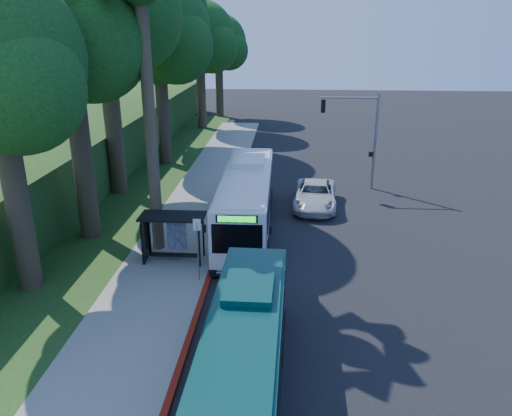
# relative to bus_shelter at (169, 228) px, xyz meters

# --- Properties ---
(ground) EXTENTS (140.00, 140.00, 0.00)m
(ground) POSITION_rel_bus_shelter_xyz_m (7.26, 2.86, -1.81)
(ground) COLOR black
(ground) RESTS_ON ground
(sidewalk) EXTENTS (4.50, 70.00, 0.12)m
(sidewalk) POSITION_rel_bus_shelter_xyz_m (-0.04, 2.86, -1.75)
(sidewalk) COLOR gray
(sidewalk) RESTS_ON ground
(red_curb) EXTENTS (0.25, 30.00, 0.13)m
(red_curb) POSITION_rel_bus_shelter_xyz_m (2.26, -1.14, -1.74)
(red_curb) COLOR maroon
(red_curb) RESTS_ON ground
(grass_verge) EXTENTS (8.00, 70.00, 0.06)m
(grass_verge) POSITION_rel_bus_shelter_xyz_m (-5.74, 7.86, -1.78)
(grass_verge) COLOR #234719
(grass_verge) RESTS_ON ground
(bus_shelter) EXTENTS (3.20, 1.51, 2.55)m
(bus_shelter) POSITION_rel_bus_shelter_xyz_m (0.00, 0.00, 0.00)
(bus_shelter) COLOR black
(bus_shelter) RESTS_ON ground
(stop_sign_pole) EXTENTS (0.35, 0.06, 3.17)m
(stop_sign_pole) POSITION_rel_bus_shelter_xyz_m (1.86, -2.14, 0.28)
(stop_sign_pole) COLOR gray
(stop_sign_pole) RESTS_ON ground
(traffic_signal_pole) EXTENTS (4.10, 0.30, 7.00)m
(traffic_signal_pole) POSITION_rel_bus_shelter_xyz_m (11.04, 12.86, 2.62)
(traffic_signal_pole) COLOR gray
(traffic_signal_pole) RESTS_ON ground
(palm_tree) EXTENTS (4.20, 4.20, 14.40)m
(palm_tree) POSITION_rel_bus_shelter_xyz_m (-0.94, 1.36, 10.57)
(palm_tree) COLOR #4C3F2D
(palm_tree) RESTS_ON ground
(tree_0) EXTENTS (8.40, 8.00, 15.70)m
(tree_0) POSITION_rel_bus_shelter_xyz_m (-5.14, 2.84, 9.40)
(tree_0) COLOR #382B1E
(tree_0) RESTS_ON ground
(tree_1) EXTENTS (10.50, 10.00, 18.26)m
(tree_1) POSITION_rel_bus_shelter_xyz_m (-6.12, 10.84, 10.92)
(tree_1) COLOR #382B1E
(tree_1) RESTS_ON ground
(tree_2) EXTENTS (8.82, 8.40, 15.12)m
(tree_2) POSITION_rel_bus_shelter_xyz_m (-4.64, 18.84, 8.67)
(tree_2) COLOR #382B1E
(tree_2) RESTS_ON ground
(tree_3) EXTENTS (10.08, 9.60, 17.28)m
(tree_3) POSITION_rel_bus_shelter_xyz_m (-6.62, 26.84, 10.17)
(tree_3) COLOR #382B1E
(tree_3) RESTS_ON ground
(tree_4) EXTENTS (8.40, 8.00, 14.14)m
(tree_4) POSITION_rel_bus_shelter_xyz_m (-4.14, 34.84, 7.92)
(tree_4) COLOR #382B1E
(tree_4) RESTS_ON ground
(tree_5) EXTENTS (7.35, 7.00, 12.86)m
(tree_5) POSITION_rel_bus_shelter_xyz_m (-3.16, 42.84, 7.16)
(tree_5) COLOR #382B1E
(tree_5) RESTS_ON ground
(white_bus) EXTENTS (2.87, 12.68, 3.77)m
(white_bus) POSITION_rel_bus_shelter_xyz_m (3.54, 4.60, 0.03)
(white_bus) COLOR silver
(white_bus) RESTS_ON ground
(teal_bus) EXTENTS (2.51, 10.95, 3.25)m
(teal_bus) POSITION_rel_bus_shelter_xyz_m (4.66, -9.77, -0.22)
(teal_bus) COLOR #0A3936
(teal_bus) RESTS_ON ground
(pickup) EXTENTS (3.10, 6.04, 1.63)m
(pickup) POSITION_rel_bus_shelter_xyz_m (7.72, 8.63, -0.99)
(pickup) COLOR silver
(pickup) RESTS_ON ground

